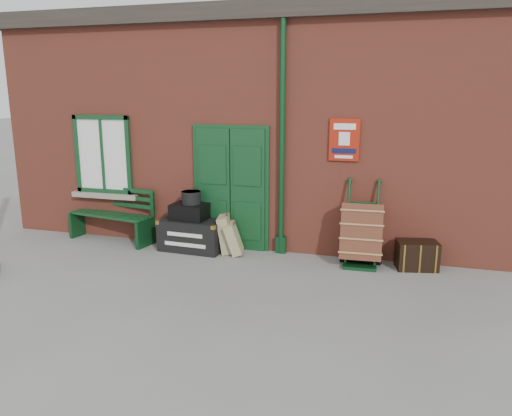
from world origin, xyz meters
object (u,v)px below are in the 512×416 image
at_px(porter_trolley, 362,233).
at_px(dark_trunk, 417,255).
at_px(bench, 114,213).
at_px(houdini_trunk, 193,235).

height_order(porter_trolley, dark_trunk, porter_trolley).
distance_m(bench, dark_trunk, 5.65).
bearing_deg(houdini_trunk, bench, 177.61).
bearing_deg(houdini_trunk, dark_trunk, 4.30).
distance_m(houdini_trunk, dark_trunk, 3.92).
bearing_deg(dark_trunk, bench, 166.70).
bearing_deg(houdini_trunk, porter_trolley, 4.16).
height_order(bench, porter_trolley, porter_trolley).
bearing_deg(porter_trolley, dark_trunk, -0.82).
relative_size(bench, porter_trolley, 1.28).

